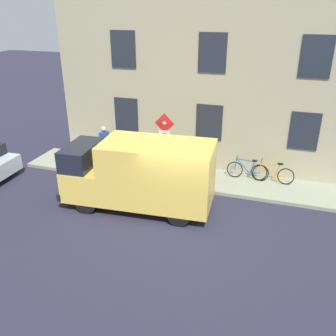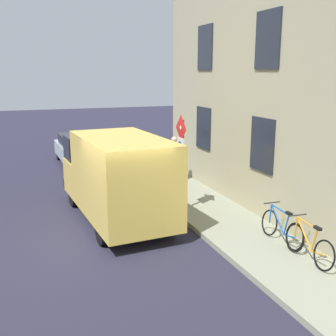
# 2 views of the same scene
# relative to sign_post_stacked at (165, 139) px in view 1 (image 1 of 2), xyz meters

# --- Properties ---
(ground_plane) EXTENTS (80.00, 80.00, 0.00)m
(ground_plane) POSITION_rel_sign_post_stacked_xyz_m (-2.32, -1.34, -1.99)
(ground_plane) COLOR #272637
(sidewalk_slab) EXTENTS (2.10, 15.69, 0.14)m
(sidewalk_slab) POSITION_rel_sign_post_stacked_xyz_m (0.84, -1.34, -1.92)
(sidewalk_slab) COLOR gray
(sidewalk_slab) RESTS_ON ground_plane
(building_facade) EXTENTS (0.75, 13.69, 6.98)m
(building_facade) POSITION_rel_sign_post_stacked_xyz_m (2.24, -1.34, 1.50)
(building_facade) COLOR tan
(building_facade) RESTS_ON ground_plane
(sign_post_stacked) EXTENTS (0.15, 0.56, 2.75)m
(sign_post_stacked) POSITION_rel_sign_post_stacked_xyz_m (0.00, 0.00, 0.00)
(sign_post_stacked) COLOR #474C47
(sign_post_stacked) RESTS_ON sidewalk_slab
(delivery_van) EXTENTS (2.36, 5.46, 2.50)m
(delivery_van) POSITION_rel_sign_post_stacked_xyz_m (-1.90, 0.24, -0.65)
(delivery_van) COLOR #EDC651
(delivery_van) RESTS_ON ground_plane
(bicycle_orange) EXTENTS (0.46, 1.72, 0.89)m
(bicycle_orange) POSITION_rel_sign_post_stacked_xyz_m (1.34, -4.12, -1.48)
(bicycle_orange) COLOR black
(bicycle_orange) RESTS_ON sidewalk_slab
(bicycle_blue) EXTENTS (0.46, 1.71, 0.89)m
(bicycle_blue) POSITION_rel_sign_post_stacked_xyz_m (1.34, -3.13, -1.48)
(bicycle_blue) COLOR black
(bicycle_blue) RESTS_ON sidewalk_slab
(pedestrian) EXTENTS (0.43, 0.30, 1.72)m
(pedestrian) POSITION_rel_sign_post_stacked_xyz_m (1.03, 3.17, -0.92)
(pedestrian) COLOR #262B47
(pedestrian) RESTS_ON sidewalk_slab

